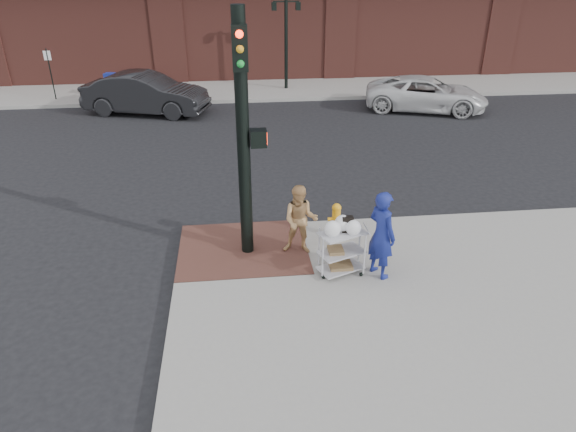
{
  "coord_description": "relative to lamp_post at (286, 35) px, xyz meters",
  "views": [
    {
      "loc": [
        -0.7,
        -8.89,
        5.91
      ],
      "look_at": [
        0.32,
        0.2,
        1.25
      ],
      "focal_mm": 32.0,
      "sensor_mm": 36.0,
      "label": 1
    }
  ],
  "objects": [
    {
      "name": "newsbox_red",
      "position": [
        -7.92,
        -0.33,
        -2.01
      ],
      "size": [
        0.4,
        0.36,
        0.92
      ],
      "primitive_type": "cube",
      "rotation": [
        0.0,
        0.0,
        -0.03
      ],
      "color": "red",
      "rests_on": "sidewalk_far"
    },
    {
      "name": "ground",
      "position": [
        -2.0,
        -16.0,
        -2.62
      ],
      "size": [
        220.0,
        220.0,
        0.0
      ],
      "primitive_type": "plane",
      "color": "black",
      "rests_on": "ground"
    },
    {
      "name": "sedan_dark",
      "position": [
        -6.18,
        -3.3,
        -1.78
      ],
      "size": [
        5.35,
        3.15,
        1.67
      ],
      "primitive_type": "imported",
      "rotation": [
        0.0,
        0.0,
        1.28
      ],
      "color": "black",
      "rests_on": "ground"
    },
    {
      "name": "utility_cart",
      "position": [
        -0.66,
        -16.27,
        -1.91
      ],
      "size": [
        1.01,
        0.79,
        1.24
      ],
      "color": "#AAA9AF",
      "rests_on": "sidewalk_near"
    },
    {
      "name": "parking_sign",
      "position": [
        -10.5,
        -1.0,
        -1.37
      ],
      "size": [
        0.05,
        0.05,
        2.2
      ],
      "primitive_type": "cylinder",
      "color": "black",
      "rests_on": "sidewalk_far"
    },
    {
      "name": "pedestrian_tan",
      "position": [
        -1.37,
        -15.37,
        -1.7
      ],
      "size": [
        0.86,
        0.73,
        1.54
      ],
      "primitive_type": "imported",
      "rotation": [
        0.0,
        0.0,
        -0.22
      ],
      "color": "tan",
      "rests_on": "sidewalk_near"
    },
    {
      "name": "brick_curb_ramp",
      "position": [
        -2.6,
        -15.1,
        -2.46
      ],
      "size": [
        2.8,
        2.4,
        0.01
      ],
      "primitive_type": "cube",
      "color": "brown",
      "rests_on": "sidewalk_near"
    },
    {
      "name": "lamp_post",
      "position": [
        0.0,
        0.0,
        0.0
      ],
      "size": [
        1.32,
        0.22,
        4.0
      ],
      "color": "black",
      "rests_on": "sidewalk_far"
    },
    {
      "name": "newsbox_blue",
      "position": [
        -8.04,
        -0.84,
        -1.94
      ],
      "size": [
        0.52,
        0.48,
        1.06
      ],
      "primitive_type": "cube",
      "rotation": [
        0.0,
        0.0,
        -0.2
      ],
      "color": "navy",
      "rests_on": "sidewalk_far"
    },
    {
      "name": "sidewalk_far",
      "position": [
        10.5,
        16.0,
        -2.54
      ],
      "size": [
        65.0,
        36.0,
        0.15
      ],
      "primitive_type": "cube",
      "color": "gray",
      "rests_on": "ground"
    },
    {
      "name": "woman_blue",
      "position": [
        0.08,
        -16.42,
        -1.56
      ],
      "size": [
        0.69,
        0.79,
        1.82
      ],
      "primitive_type": "imported",
      "rotation": [
        0.0,
        0.0,
        2.05
      ],
      "color": "navy",
      "rests_on": "sidewalk_near"
    },
    {
      "name": "fire_hydrant",
      "position": [
        -0.46,
        -14.75,
        -2.06
      ],
      "size": [
        0.38,
        0.27,
        0.81
      ],
      "color": "orange",
      "rests_on": "sidewalk_near"
    },
    {
      "name": "minivan_white",
      "position": [
        5.5,
        -4.09,
        -1.92
      ],
      "size": [
        5.49,
        3.83,
        1.39
      ],
      "primitive_type": "imported",
      "rotation": [
        0.0,
        0.0,
        1.24
      ],
      "color": "silver",
      "rests_on": "ground"
    },
    {
      "name": "traffic_signal_pole",
      "position": [
        -2.48,
        -15.23,
        0.21
      ],
      "size": [
        0.61,
        0.51,
        5.0
      ],
      "color": "black",
      "rests_on": "sidewalk_near"
    }
  ]
}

